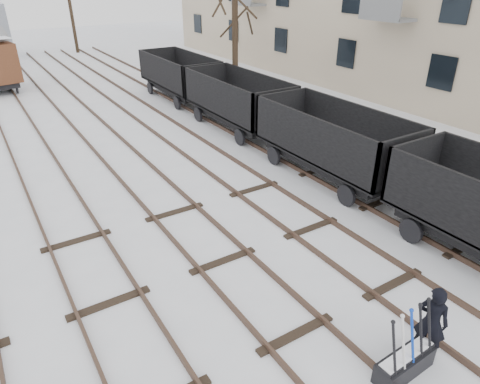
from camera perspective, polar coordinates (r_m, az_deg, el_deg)
name	(u,v)px	position (r m, az deg, el deg)	size (l,w,h in m)	color
ground	(296,335)	(9.46, 7.42, -18.41)	(120.00, 120.00, 0.00)	white
tracks	(103,139)	(20.24, -17.82, 6.78)	(13.90, 52.00, 0.16)	black
ground_frame	(405,362)	(9.08, 21.12, -20.43)	(1.31, 0.46, 1.49)	black
worker	(431,322)	(9.24, 24.17, -15.52)	(0.60, 0.39, 1.63)	black
freight_wagon_b	(332,152)	(15.83, 12.11, 5.28)	(2.45, 6.11, 2.50)	black
freight_wagon_c	(238,109)	(20.60, -0.32, 11.03)	(2.45, 6.11, 2.50)	black
freight_wagon_d	(180,82)	(26.08, -8.04, 14.27)	(2.45, 6.11, 2.50)	black
tree_near	(235,47)	(22.68, -0.66, 18.79)	(0.30, 0.30, 6.73)	black
tree_far_right	(70,5)	(44.16, -21.73, 22.18)	(0.30, 0.30, 8.19)	black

